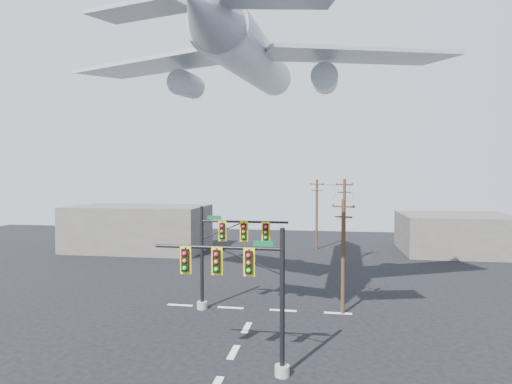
% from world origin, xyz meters
% --- Properties ---
extents(lane_markings, '(14.00, 21.20, 0.01)m').
position_xyz_m(lane_markings, '(0.00, 5.33, 0.01)').
color(lane_markings, silver).
rests_on(lane_markings, ground).
extents(signal_mast_near, '(6.94, 0.81, 7.40)m').
position_xyz_m(signal_mast_near, '(1.35, 1.52, 4.17)').
color(signal_mast_near, gray).
rests_on(signal_mast_near, ground).
extents(signal_mast_far, '(6.86, 0.85, 7.72)m').
position_xyz_m(signal_mast_far, '(-2.44, 11.32, 4.34)').
color(signal_mast_far, gray).
rests_on(signal_mast_far, ground).
extents(utility_pole_a, '(1.62, 0.60, 8.32)m').
position_xyz_m(utility_pole_a, '(6.33, 12.01, 4.35)').
color(utility_pole_a, '#4A3420').
rests_on(utility_pole_a, ground).
extents(utility_pole_b, '(1.94, 0.56, 9.71)m').
position_xyz_m(utility_pole_b, '(7.11, 29.69, 5.08)').
color(utility_pole_b, '#4A3420').
rests_on(utility_pole_b, ground).
extents(utility_pole_c, '(1.93, 0.64, 9.59)m').
position_xyz_m(utility_pole_c, '(3.80, 39.73, 5.02)').
color(utility_pole_c, '#4A3420').
rests_on(utility_pole_c, ground).
extents(power_lines, '(5.09, 27.73, 0.61)m').
position_xyz_m(power_lines, '(6.25, 26.03, 8.58)').
color(power_lines, black).
extents(airliner, '(29.88, 31.32, 8.15)m').
position_xyz_m(airliner, '(-0.38, 13.29, 18.79)').
color(airliner, '#ABB0B7').
extents(building_left, '(18.00, 10.00, 6.00)m').
position_xyz_m(building_left, '(-20.00, 35.00, 3.00)').
color(building_left, '#615C55').
rests_on(building_left, ground).
extents(building_right, '(14.00, 12.00, 5.00)m').
position_xyz_m(building_right, '(22.00, 40.00, 2.50)').
color(building_right, '#615C55').
rests_on(building_right, ground).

